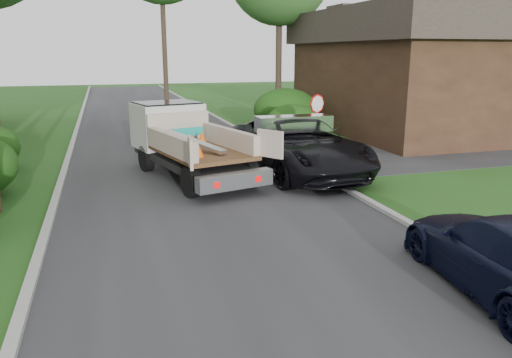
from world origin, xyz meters
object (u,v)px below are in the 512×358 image
object	(u,v)px
flatbed_truck	(181,136)
navy_suv	(510,255)
stop_sign	(317,112)
house_right	(418,70)
black_pickup	(298,146)

from	to	relation	value
flatbed_truck	navy_suv	bearing A→B (deg)	-83.55
stop_sign	flatbed_truck	size ratio (longest dim) A/B	0.38
stop_sign	navy_suv	size ratio (longest dim) A/B	0.52
house_right	stop_sign	bearing A→B (deg)	-147.34
flatbed_truck	navy_suv	distance (m)	11.21
stop_sign	black_pickup	xyz separation A→B (m)	(-1.60, -2.16, -0.85)
house_right	black_pickup	xyz separation A→B (m)	(-9.40, -7.16, -2.23)
house_right	navy_suv	bearing A→B (deg)	-119.36
black_pickup	navy_suv	bearing A→B (deg)	-93.51
stop_sign	black_pickup	world-z (taller)	stop_sign
black_pickup	navy_suv	distance (m)	9.35
stop_sign	navy_suv	xyz separation A→B (m)	(-1.48, -11.50, -1.08)
stop_sign	black_pickup	size ratio (longest dim) A/B	0.37
navy_suv	house_right	bearing A→B (deg)	-111.33
house_right	black_pickup	distance (m)	12.02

